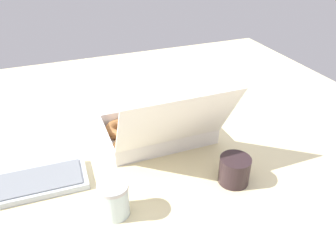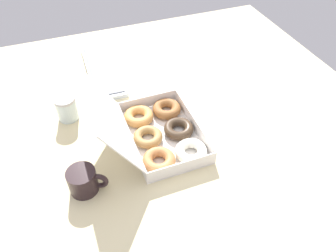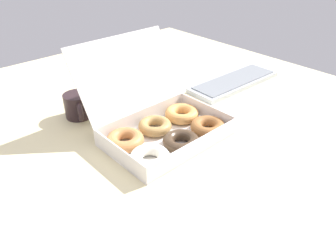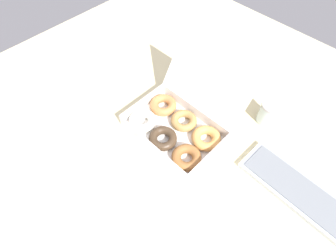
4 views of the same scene
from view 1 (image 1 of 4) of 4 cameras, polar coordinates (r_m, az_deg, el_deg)
The scene contains 6 objects.
ground_plane at distance 114.49cm, azimuth 0.51°, elevation -2.60°, with size 180.00×180.00×2.00cm, color beige.
donut_box at distance 112.21cm, azimuth -1.63°, elevation -0.72°, with size 37.53×37.61×26.27cm.
keyboard at distance 102.51cm, azimuth -25.50°, elevation -9.68°, with size 41.41×14.56×2.20cm.
coffee_mug at distance 95.98cm, azimuth 11.45°, elevation -7.33°, with size 8.88×12.03×8.13cm.
glass_jar at distance 85.25cm, azimuth -9.37°, elevation -12.50°, with size 7.87×7.87×9.60cm.
paper_napkin at distance 133.89cm, azimuth -12.50°, elevation 2.65°, with size 12.70×10.79×0.15cm, color white.
Camera 1 is at (34.88, 87.57, 63.99)cm, focal length 35.00 mm.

